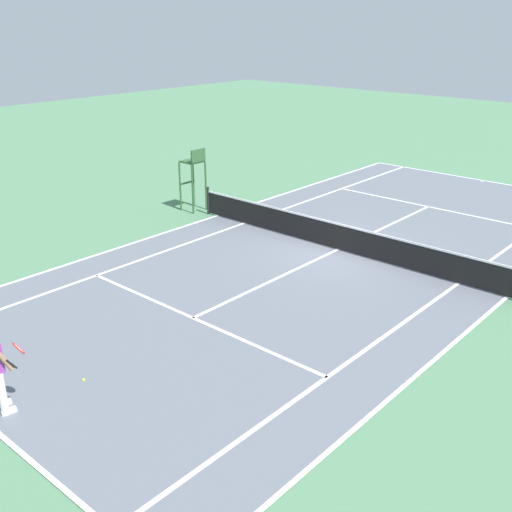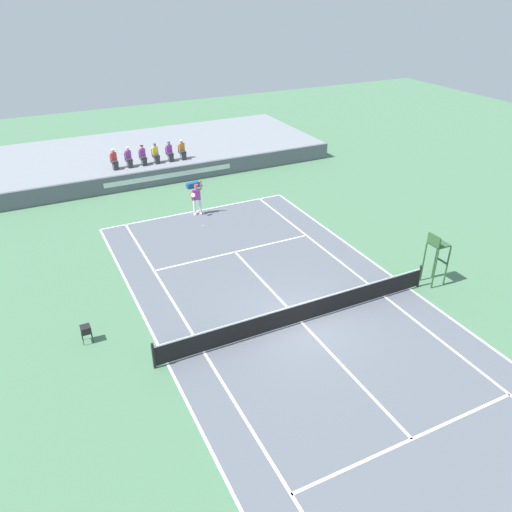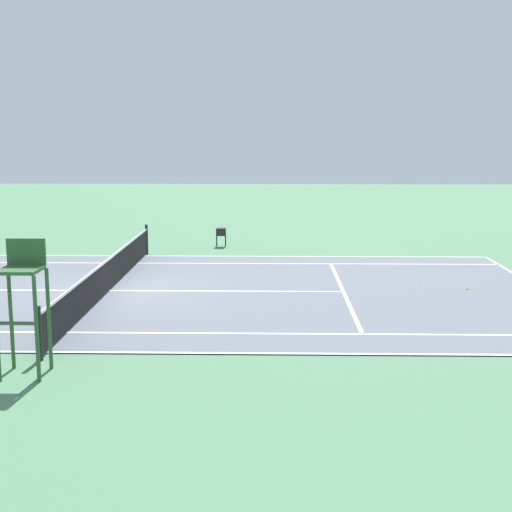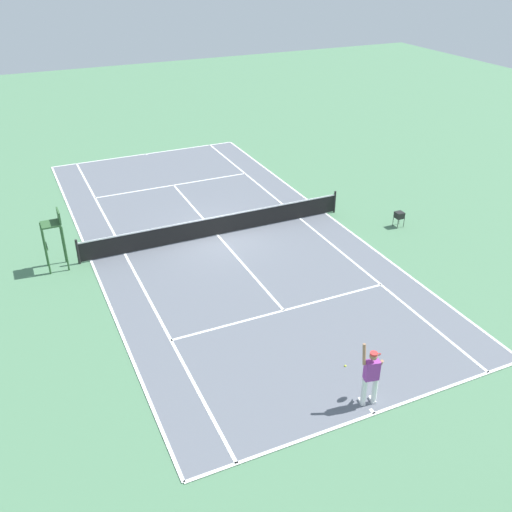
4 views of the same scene
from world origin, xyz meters
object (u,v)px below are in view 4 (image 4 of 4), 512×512
at_px(tennis_ball, 345,366).
at_px(umpire_chair, 54,232).
at_px(tennis_player, 371,376).
at_px(ball_hopper, 399,215).

relative_size(tennis_ball, umpire_chair, 0.03).
relative_size(tennis_player, umpire_chair, 0.85).
relative_size(tennis_player, ball_hopper, 2.98).
distance_m(tennis_player, umpire_chair, 13.31).
xyz_separation_m(tennis_player, ball_hopper, (-7.71, -8.93, -0.42)).
xyz_separation_m(tennis_player, tennis_ball, (-0.28, -1.60, -0.96)).
distance_m(tennis_ball, ball_hopper, 10.45).
bearing_deg(ball_hopper, umpire_chair, -9.90).
bearing_deg(tennis_player, ball_hopper, -130.79).
bearing_deg(tennis_ball, umpire_chair, -54.48).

